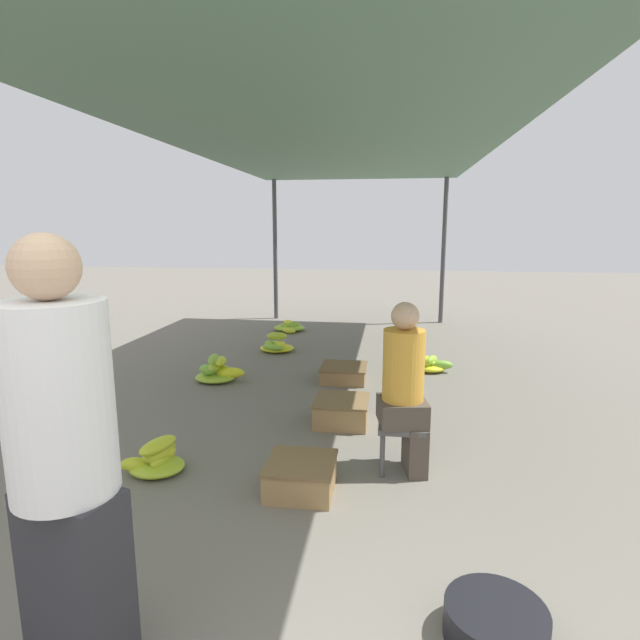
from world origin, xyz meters
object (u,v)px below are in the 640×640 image
at_px(banana_pile_left_1, 276,346).
at_px(crate_mid, 344,373).
at_px(banana_pile_right_0, 430,365).
at_px(crate_far, 341,411).
at_px(banana_pile_left_2, 217,371).
at_px(basin_black, 495,623).
at_px(banana_pile_left_3, 289,327).
at_px(banana_pile_right_1, 406,334).
at_px(vendor_seated, 405,386).
at_px(vendor_foreground, 66,467).
at_px(stool, 401,432).
at_px(crate_near, 301,476).
at_px(banana_pile_left_0, 157,457).

xyz_separation_m(banana_pile_left_1, crate_mid, (1.11, -1.25, 0.00)).
relative_size(banana_pile_right_0, crate_far, 1.07).
xyz_separation_m(banana_pile_left_2, crate_far, (1.57, -1.07, -0.00)).
distance_m(basin_black, crate_far, 2.53).
xyz_separation_m(banana_pile_left_3, banana_pile_right_1, (2.00, -0.38, 0.03)).
distance_m(basin_black, banana_pile_right_1, 5.99).
xyz_separation_m(banana_pile_left_1, banana_pile_left_2, (-0.36, -1.47, 0.03)).
relative_size(vendor_seated, banana_pile_left_2, 2.13).
xyz_separation_m(vendor_foreground, stool, (1.27, 1.97, -0.62)).
height_order(stool, banana_pile_right_0, stool).
bearing_deg(banana_pile_left_3, vendor_seated, -68.99).
distance_m(basin_black, crate_near, 1.54).
height_order(stool, basin_black, stool).
xyz_separation_m(stool, banana_pile_left_0, (-1.78, -0.30, -0.18)).
xyz_separation_m(banana_pile_right_0, banana_pile_right_1, (-0.25, 1.79, 0.01)).
bearing_deg(vendor_seated, banana_pile_right_1, 88.22).
relative_size(vendor_foreground, basin_black, 3.96).
distance_m(crate_near, crate_mid, 2.55).
bearing_deg(banana_pile_right_0, banana_pile_left_2, -163.21).
xyz_separation_m(basin_black, crate_far, (-0.91, 2.36, 0.04)).
bearing_deg(crate_near, banana_pile_left_1, 105.53).
xyz_separation_m(banana_pile_right_0, crate_near, (-1.09, -3.07, 0.02)).
height_order(banana_pile_left_0, banana_pile_left_2, banana_pile_left_2).
xyz_separation_m(basin_black, banana_pile_left_3, (-2.23, 6.36, -0.01)).
xyz_separation_m(banana_pile_left_1, banana_pile_right_0, (2.14, -0.72, -0.00)).
height_order(crate_near, crate_mid, crate_near).
relative_size(vendor_foreground, banana_pile_left_2, 2.97).
height_order(vendor_seated, banana_pile_left_0, vendor_seated).
bearing_deg(banana_pile_right_0, crate_near, -109.53).
height_order(banana_pile_left_3, banana_pile_right_0, banana_pile_right_0).
bearing_deg(basin_black, crate_mid, 105.52).
relative_size(banana_pile_left_2, crate_near, 1.28).
height_order(banana_pile_left_2, crate_mid, banana_pile_left_2).
xyz_separation_m(crate_near, crate_far, (0.15, 1.24, 0.01)).
distance_m(crate_near, crate_far, 1.25).
height_order(banana_pile_right_0, crate_near, crate_near).
distance_m(vendor_seated, banana_pile_right_1, 4.49).
xyz_separation_m(vendor_seated, crate_mid, (-0.65, 2.13, -0.56)).
bearing_deg(banana_pile_left_0, banana_pile_left_2, 98.22).
height_order(banana_pile_left_1, crate_mid, banana_pile_left_1).
height_order(vendor_seated, banana_pile_right_0, vendor_seated).
relative_size(vendor_foreground, stool, 4.82).
bearing_deg(banana_pile_left_3, crate_far, -71.86).
relative_size(stool, vendor_seated, 0.29).
xyz_separation_m(banana_pile_right_0, crate_mid, (-1.04, -0.53, 0.01)).
bearing_deg(vendor_foreground, banana_pile_left_3, 94.76).
relative_size(crate_mid, crate_far, 1.07).
bearing_deg(banana_pile_left_1, crate_far, -64.62).
distance_m(vendor_seated, crate_mid, 2.30).
xyz_separation_m(banana_pile_left_0, banana_pile_right_0, (2.19, 2.96, -0.03)).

